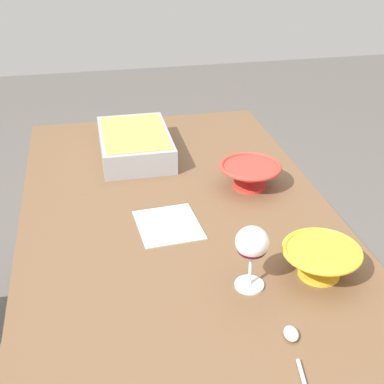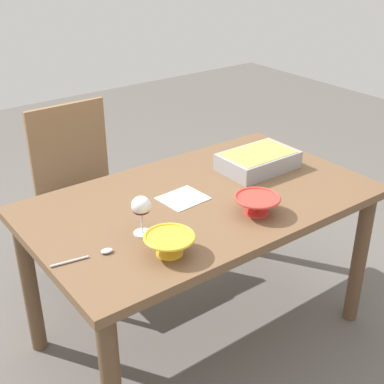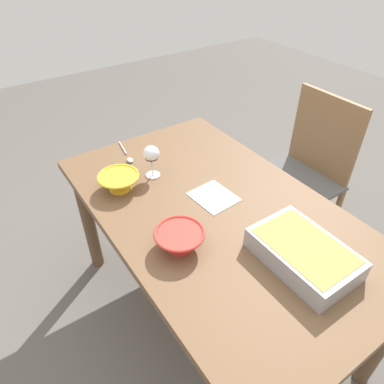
# 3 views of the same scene
# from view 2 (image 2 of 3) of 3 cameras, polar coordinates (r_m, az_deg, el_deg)

# --- Properties ---
(ground_plane) EXTENTS (8.00, 8.00, 0.00)m
(ground_plane) POSITION_cam_2_polar(r_m,az_deg,el_deg) (2.67, 0.90, -14.76)
(ground_plane) COLOR #5B5651
(dining_table) EXTENTS (1.47, 0.87, 0.74)m
(dining_table) POSITION_cam_2_polar(r_m,az_deg,el_deg) (2.29, 1.02, -2.77)
(dining_table) COLOR brown
(dining_table) RESTS_ON ground_plane
(chair) EXTENTS (0.46, 0.44, 0.95)m
(chair) POSITION_cam_2_polar(r_m,az_deg,el_deg) (2.88, -11.80, 0.60)
(chair) COLOR #595959
(chair) RESTS_ON ground_plane
(wine_glass) EXTENTS (0.07, 0.07, 0.16)m
(wine_glass) POSITION_cam_2_polar(r_m,az_deg,el_deg) (1.94, -5.51, -1.73)
(wine_glass) COLOR white
(wine_glass) RESTS_ON dining_table
(casserole_dish) EXTENTS (0.36, 0.23, 0.08)m
(casserole_dish) POSITION_cam_2_polar(r_m,az_deg,el_deg) (2.51, 7.15, 3.47)
(casserole_dish) COLOR #99999E
(casserole_dish) RESTS_ON dining_table
(mixing_bowl) EXTENTS (0.18, 0.18, 0.07)m
(mixing_bowl) POSITION_cam_2_polar(r_m,az_deg,el_deg) (1.85, -2.45, -5.55)
(mixing_bowl) COLOR yellow
(mixing_bowl) RESTS_ON dining_table
(small_bowl) EXTENTS (0.19, 0.19, 0.08)m
(small_bowl) POSITION_cam_2_polar(r_m,az_deg,el_deg) (2.12, 7.04, -1.26)
(small_bowl) COLOR red
(small_bowl) RESTS_ON dining_table
(serving_spoon) EXTENTS (0.22, 0.06, 0.01)m
(serving_spoon) POSITION_cam_2_polar(r_m,az_deg,el_deg) (1.89, -10.41, -6.62)
(serving_spoon) COLOR silver
(serving_spoon) RESTS_ON dining_table
(napkin) EXTENTS (0.20, 0.18, 0.00)m
(napkin) POSITION_cam_2_polar(r_m,az_deg,el_deg) (2.23, -0.97, -0.68)
(napkin) COLOR #B2CCB7
(napkin) RESTS_ON dining_table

